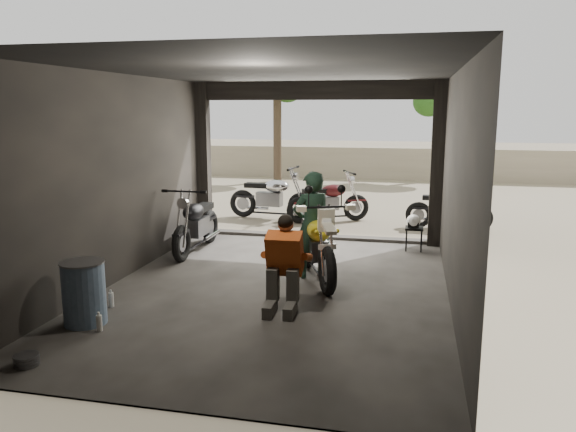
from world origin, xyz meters
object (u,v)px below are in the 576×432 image
at_px(main_bike, 317,240).
at_px(outside_bike_c, 449,205).
at_px(oil_drum, 84,294).
at_px(rider, 312,225).
at_px(left_bike, 196,219).
at_px(outside_bike_b, 328,197).
at_px(helmet, 414,221).
at_px(mechanic, 283,266).
at_px(outside_bike_a, 271,193).
at_px(sign_post, 456,161).
at_px(stool, 414,231).

bearing_deg(main_bike, outside_bike_c, 41.19).
relative_size(main_bike, oil_drum, 2.44).
bearing_deg(oil_drum, rider, 46.95).
distance_m(rider, oil_drum, 3.55).
relative_size(left_bike, outside_bike_b, 1.05).
bearing_deg(helmet, oil_drum, -154.10).
height_order(main_bike, outside_bike_b, main_bike).
bearing_deg(rider, mechanic, 53.56).
relative_size(outside_bike_a, mechanic, 1.54).
xyz_separation_m(mechanic, helmet, (1.68, 3.64, -0.03)).
xyz_separation_m(main_bike, left_bike, (-2.51, 1.27, -0.03)).
height_order(outside_bike_a, sign_post, sign_post).
bearing_deg(outside_bike_a, oil_drum, -179.13).
height_order(left_bike, outside_bike_b, left_bike).
relative_size(outside_bike_a, outside_bike_c, 1.16).
bearing_deg(main_bike, left_bike, 131.45).
bearing_deg(stool, main_bike, -123.88).
bearing_deg(main_bike, rider, 113.39).
bearing_deg(rider, sign_post, -164.53).
distance_m(outside_bike_a, oil_drum, 7.22).
xyz_separation_m(main_bike, outside_bike_c, (2.24, 4.39, -0.10)).
xyz_separation_m(left_bike, oil_drum, (0.00, -3.74, -0.22)).
height_order(oil_drum, sign_post, sign_post).
height_order(outside_bike_c, sign_post, sign_post).
xyz_separation_m(mechanic, stool, (1.70, 3.67, -0.23)).
distance_m(mechanic, sign_post, 4.91).
bearing_deg(stool, helmet, -120.95).
bearing_deg(mechanic, outside_bike_a, 103.19).
bearing_deg(helmet, stool, 35.43).
bearing_deg(left_bike, outside_bike_c, 32.74).
xyz_separation_m(rider, mechanic, (-0.11, -1.55, -0.24)).
xyz_separation_m(outside_bike_c, oil_drum, (-4.75, -6.86, -0.15)).
bearing_deg(oil_drum, outside_bike_a, 85.41).
distance_m(rider, mechanic, 1.57).
distance_m(outside_bike_b, rider, 4.55).
bearing_deg(rider, outside_bike_a, -100.95).
xyz_separation_m(outside_bike_c, sign_post, (-0.02, -1.70, 1.13)).
distance_m(rider, helmet, 2.63).
bearing_deg(outside_bike_c, stool, 165.89).
xyz_separation_m(outside_bike_a, oil_drum, (-0.58, -7.19, -0.24)).
height_order(outside_bike_b, sign_post, sign_post).
relative_size(mechanic, stool, 2.67).
bearing_deg(helmet, left_bike, 169.44).
relative_size(stool, oil_drum, 0.57).
xyz_separation_m(main_bike, outside_bike_a, (-1.93, 4.72, -0.01)).
bearing_deg(sign_post, helmet, -139.95).
height_order(left_bike, outside_bike_a, outside_bike_a).
xyz_separation_m(rider, helmet, (1.57, 2.09, -0.27)).
bearing_deg(helmet, rider, -150.63).
bearing_deg(mechanic, sign_post, 57.13).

